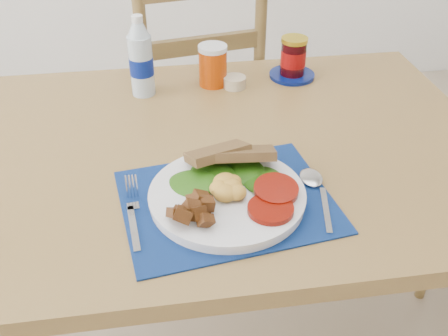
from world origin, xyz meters
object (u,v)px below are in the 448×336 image
chair_far (194,75)px  juice_glass (213,66)px  water_bottle (141,61)px  breakfast_plate (224,194)px  jam_on_saucer (293,60)px

chair_far → juice_glass: size_ratio=11.33×
chair_far → water_bottle: chair_far is taller
chair_far → water_bottle: 0.50m
water_bottle → chair_far: bearing=67.0°
water_bottle → juice_glass: bearing=8.1°
chair_far → juice_glass: chair_far is taller
breakfast_plate → water_bottle: water_bottle is taller
breakfast_plate → juice_glass: bearing=75.7°
water_bottle → jam_on_saucer: size_ratio=1.67×
chair_far → jam_on_saucer: bearing=113.9°
breakfast_plate → juice_glass: juice_glass is taller
breakfast_plate → water_bottle: size_ratio=1.41×
breakfast_plate → jam_on_saucer: size_ratio=2.35×
chair_far → water_bottle: bearing=57.0°
breakfast_plate → jam_on_saucer: (0.28, 0.54, 0.03)m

